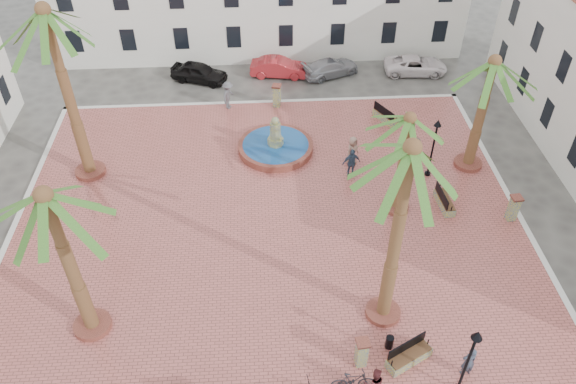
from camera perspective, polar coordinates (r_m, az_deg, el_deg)
The scene contains 31 objects.
ground at distance 29.37m, azimuth -1.95°, elevation -2.44°, with size 120.00×120.00×0.00m, color #56544F.
plaza at distance 29.32m, azimuth -1.95°, elevation -2.33°, with size 26.00×22.00×0.15m, color #B85B54.
kerb_n at distance 38.08m, azimuth -2.56°, elevation 9.08°, with size 26.30×0.30×0.16m, color silver.
kerb_e at distance 32.20m, azimuth 21.84°, elevation -1.18°, with size 0.30×22.30×0.16m, color silver.
kerb_w at distance 31.94m, azimuth -25.99°, elevation -3.08°, with size 0.30×22.30×0.16m, color silver.
fountain at distance 33.34m, azimuth -1.27°, elevation 4.72°, with size 4.45×4.45×2.30m.
palm_nw at distance 29.45m, azimuth -23.13°, elevation 14.91°, with size 5.49×5.49×9.95m.
palm_sw at distance 21.30m, azimuth -23.00°, elevation -2.04°, with size 5.17×5.17×7.81m.
palm_s at distance 19.60m, azimuth 12.16°, elevation 2.31°, with size 4.93×4.93×9.30m.
palm_e at distance 27.16m, azimuth 12.09°, elevation 6.07°, with size 4.62×4.62×5.92m.
palm_ne at distance 30.97m, azimuth 19.93°, elevation 11.04°, with size 5.15×5.15×6.94m.
bench_se at distance 23.93m, azimuth 12.17°, elevation -16.02°, with size 2.04×1.46×1.05m.
bench_e at distance 30.65m, azimuth 15.59°, elevation -0.95°, with size 0.71×1.92×0.99m.
bench_ne at distance 36.45m, azimuth 9.92°, elevation 7.55°, with size 1.50×2.05×1.06m.
lamppost_s at distance 21.83m, azimuth 18.12°, elevation -15.18°, with size 0.41×0.41×3.80m.
lamppost_e at distance 31.19m, azimuth 14.69°, elevation 5.29°, with size 0.40×0.40×3.68m.
bollard_se at distance 23.16m, azimuth 7.49°, elevation -15.84°, with size 0.58×0.58×1.48m.
bollard_n at distance 37.13m, azimuth -1.15°, elevation 9.79°, with size 0.67×0.67×1.56m.
bollard_e at distance 30.66m, azimuth 21.94°, elevation -1.49°, with size 0.58×0.58×1.50m.
litter_bin at distance 24.13m, azimuth 10.26°, elevation -14.78°, with size 0.33×0.33×0.64m, color black.
cyclist_a at distance 23.75m, azimuth 17.88°, elevation -16.06°, with size 0.60×0.39×1.64m, color #313B4B.
cyclist_b at distance 22.45m, azimuth 8.76°, elevation -18.65°, with size 0.79×0.62×1.63m, color #582023.
bicycle_b at distance 22.75m, azimuth 6.62°, elevation -18.52°, with size 0.49×1.72×1.03m, color black.
pedestrian_fountain_a at distance 32.20m, azimuth 6.55°, elevation 4.21°, with size 0.87×0.56×1.77m, color #9B7866.
pedestrian_fountain_b at distance 31.26m, azimuth 6.45°, elevation 2.96°, with size 1.05×0.44×1.80m, color #31455C.
pedestrian_north at distance 37.09m, azimuth -6.09°, elevation 9.77°, with size 1.22×0.70×1.89m, color #56555A.
pedestrian_east at distance 32.82m, azimuth 12.78°, elevation 4.11°, with size 1.60×0.51×1.73m, color gray.
car_black at distance 40.81m, azimuth -9.02°, elevation 11.92°, with size 1.61×4.00×1.36m, color black.
car_red at distance 40.97m, azimuth -0.92°, elevation 12.54°, with size 1.42×4.06×1.34m, color red.
car_silver at distance 41.19m, azimuth 4.34°, elevation 12.50°, with size 1.71×4.20×1.22m, color #9FA0A7.
car_white at distance 42.36m, azimuth 12.84°, elevation 12.46°, with size 2.07×4.50×1.25m, color white.
Camera 1 is at (-0.32, -21.34, 20.17)m, focal length 35.00 mm.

